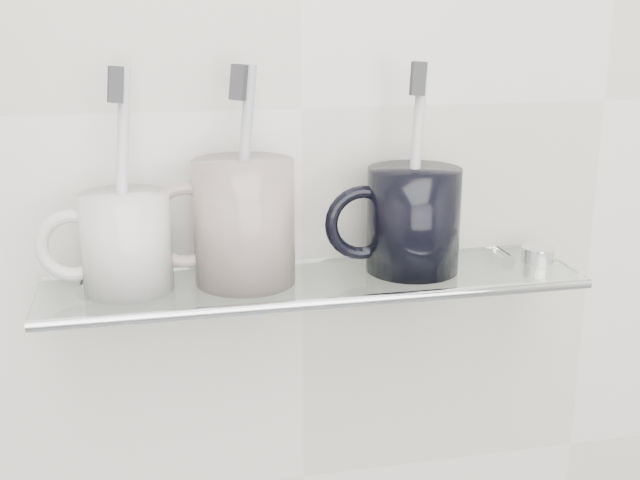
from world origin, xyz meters
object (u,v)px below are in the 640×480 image
object	(u,v)px
shelf_glass	(315,282)
mug_center	(244,222)
mug_right	(413,220)
mug_left	(127,242)

from	to	relation	value
shelf_glass	mug_center	size ratio (longest dim) A/B	4.43
shelf_glass	mug_right	world-z (taller)	mug_right
mug_left	mug_center	world-z (taller)	mug_center
shelf_glass	mug_left	world-z (taller)	mug_left
mug_center	mug_right	world-z (taller)	mug_center
mug_left	mug_center	size ratio (longest dim) A/B	0.78
mug_center	mug_right	xyz separation A→B (m)	(0.16, 0.00, -0.01)
mug_left	mug_right	xyz separation A→B (m)	(0.26, 0.00, 0.01)
mug_left	mug_center	bearing A→B (deg)	14.35
mug_left	mug_center	distance (m)	0.11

